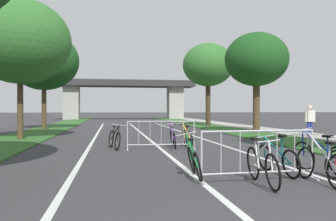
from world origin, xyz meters
TOP-DOWN VIEW (x-y plane):
  - grass_verge_left at (-6.26, 23.74)m, footprint 2.84×58.03m
  - grass_verge_right at (6.26, 23.74)m, footprint 2.84×58.03m
  - sidewalk_path_right at (8.82, 23.74)m, footprint 2.28×58.03m
  - lane_stripe_center at (0.00, 16.78)m, footprint 0.14×33.57m
  - lane_stripe_right_lane at (2.66, 16.78)m, footprint 0.14×33.57m
  - lane_stripe_left_lane at (-2.66, 16.78)m, footprint 0.14×33.57m
  - overpass_bridge at (0.00, 47.95)m, footprint 19.99×4.22m
  - tree_left_maple_mid at (-6.14, 15.51)m, footprint 4.79×4.79m
  - tree_left_cypress_far at (-6.64, 24.02)m, footprint 4.96×4.96m
  - tree_right_oak_near at (7.04, 18.22)m, footprint 3.90×3.90m
  - tree_right_oak_mid at (6.39, 26.78)m, footprint 4.36×4.36m
  - crowd_barrier_nearest at (1.19, 4.73)m, footprint 2.53×0.55m
  - crowd_barrier_second at (-0.01, 10.53)m, footprint 2.53×0.54m
  - bicycle_silver_0 at (2.29, 4.29)m, footprint 0.47×1.77m
  - bicycle_yellow_1 at (1.09, 11.09)m, footprint 0.54×1.69m
  - bicycle_green_2 at (-0.05, 5.27)m, footprint 0.48×1.59m
  - bicycle_white_3 at (1.09, 4.38)m, footprint 0.43×1.76m
  - bicycle_black_4 at (-1.70, 10.95)m, footprint 0.69×1.65m
  - bicycle_teal_5 at (1.88, 5.30)m, footprint 0.55×1.64m
  - bicycle_blue_7 at (2.89, 5.21)m, footprint 0.69×1.77m
  - bicycle_purple_8 at (0.52, 11.09)m, footprint 0.47×1.69m
  - pedestrian_strolling at (8.24, 14.32)m, footprint 0.60×0.36m

SIDE VIEW (x-z plane):
  - lane_stripe_center at x=0.00m, z-range 0.00..0.01m
  - lane_stripe_right_lane at x=2.66m, z-range 0.00..0.01m
  - lane_stripe_left_lane at x=-2.66m, z-range 0.00..0.01m
  - grass_verge_left at x=-6.26m, z-range 0.00..0.05m
  - grass_verge_right at x=6.26m, z-range 0.00..0.05m
  - sidewalk_path_right at x=8.82m, z-range 0.00..0.08m
  - bicycle_teal_5 at x=1.88m, z-range -0.11..0.82m
  - bicycle_green_2 at x=-0.05m, z-range -0.13..0.85m
  - bicycle_purple_8 at x=0.52m, z-range -0.11..0.83m
  - bicycle_black_4 at x=-1.70m, z-range -0.11..0.85m
  - bicycle_yellow_1 at x=1.09m, z-range -0.12..0.86m
  - bicycle_silver_0 at x=2.29m, z-range -0.12..0.88m
  - bicycle_white_3 at x=1.09m, z-range -0.09..0.85m
  - bicycle_blue_7 at x=2.89m, z-range -0.12..0.91m
  - crowd_barrier_nearest at x=1.19m, z-range 0.00..1.05m
  - crowd_barrier_second at x=-0.01m, z-range 0.00..1.05m
  - pedestrian_strolling at x=8.24m, z-range 0.18..1.86m
  - overpass_bridge at x=0.00m, z-range 1.26..6.84m
  - tree_right_oak_near at x=7.04m, z-range 1.42..7.64m
  - tree_left_maple_mid at x=-6.14m, z-range 1.34..8.10m
  - tree_left_cypress_far at x=-6.64m, z-range 1.41..8.48m
  - tree_right_oak_mid at x=6.39m, z-range 1.69..8.83m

